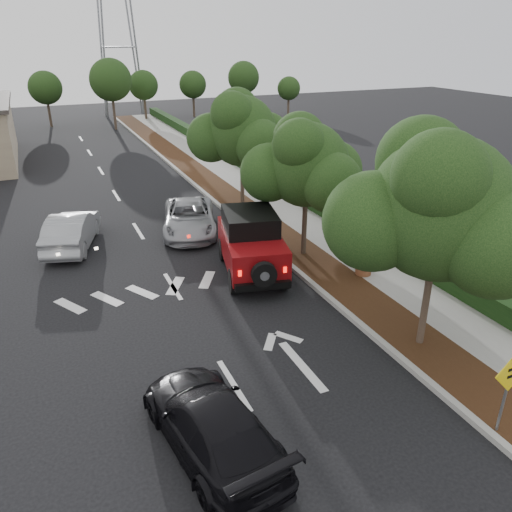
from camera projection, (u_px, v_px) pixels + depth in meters
ground at (234, 385)px, 12.88m from camera, size 120.00×120.00×0.00m
curb at (232, 216)px, 24.56m from camera, size 0.20×70.00×0.15m
planting_strip at (250, 214)px, 24.94m from camera, size 1.80×70.00×0.12m
sidewalk at (284, 209)px, 25.64m from camera, size 2.00×70.00×0.12m
hedge at (308, 199)px, 26.02m from camera, size 0.80×70.00×0.80m
transmission_tower at (126, 115)px, 55.18m from camera, size 7.00×4.00×28.00m
street_tree_near at (419, 345)px, 14.52m from camera, size 3.80×3.80×5.92m
street_tree_mid at (303, 256)px, 20.37m from camera, size 3.20×3.20×5.32m
street_tree_far at (243, 209)px, 25.80m from camera, size 3.40×3.40×5.62m
red_jeep at (251, 242)px, 18.58m from camera, size 2.91×4.78×2.34m
silver_suv_ahead at (189, 218)px, 22.53m from camera, size 3.54×5.35×1.37m
black_suv_oncoming at (212, 424)px, 10.66m from camera, size 2.44×4.80×1.33m
silver_sedan_oncoming at (72, 230)px, 20.94m from camera, size 2.84×4.77×1.49m
speed_hump_sign at (509, 382)px, 10.69m from camera, size 1.00×0.08×2.12m
terracotta_planter at (365, 256)px, 18.24m from camera, size 0.74×0.74×1.28m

